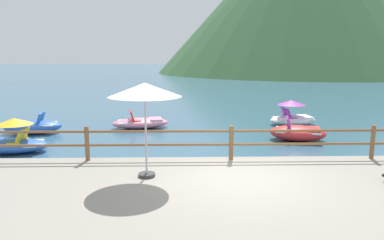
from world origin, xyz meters
TOP-DOWN VIEW (x-y plane):
  - ground_plane at (0.00, 40.00)m, footprint 200.00×200.00m
  - promenade_dock at (0.00, -2.20)m, footprint 28.00×8.00m
  - dock_railing at (0.00, 1.55)m, footprint 23.92×0.12m
  - beach_umbrella at (-2.20, 0.15)m, footprint 1.70×1.70m
  - pedal_boat_0 at (-7.73, 6.99)m, footprint 2.49×1.49m
  - pedal_boat_1 at (-7.13, 3.93)m, footprint 2.39×1.40m
  - pedal_boat_3 at (3.13, 5.43)m, footprint 2.43×1.91m
  - pedal_boat_4 at (-3.27, 8.02)m, footprint 2.73×1.71m
  - pedal_boat_5 at (3.87, 8.57)m, footprint 2.29×1.57m

SIDE VIEW (x-z plane):
  - ground_plane at x=0.00m, z-range 0.00..0.00m
  - promenade_dock at x=0.00m, z-range 0.00..0.40m
  - pedal_boat_4 at x=-3.27m, z-range -0.16..0.65m
  - pedal_boat_0 at x=-7.73m, z-range -0.14..0.75m
  - pedal_boat_3 at x=3.13m, z-range -0.14..0.76m
  - pedal_boat_1 at x=-7.13m, z-range -0.21..0.98m
  - pedal_boat_5 at x=3.87m, z-range -0.19..1.00m
  - dock_railing at x=0.00m, z-range 0.50..1.45m
  - beach_umbrella at x=-2.20m, z-range 1.33..3.57m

